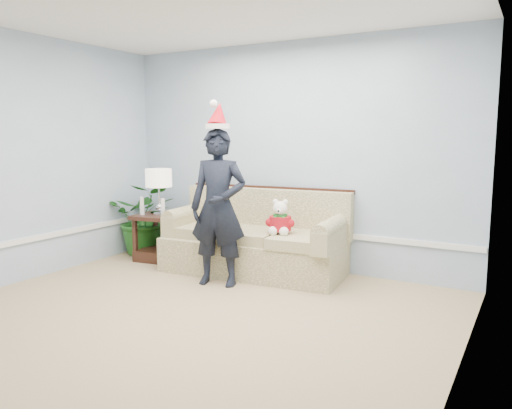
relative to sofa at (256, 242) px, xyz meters
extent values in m
cube|color=tan|center=(0.20, -2.06, -0.36)|extent=(4.50, 5.00, 0.02)
cube|color=#A4BBD1|center=(0.20, 0.45, 1.00)|extent=(4.50, 0.02, 2.70)
cube|color=#A4BBD1|center=(2.46, -2.06, 1.00)|extent=(0.02, 5.00, 2.70)
cube|color=white|center=(0.20, 0.42, 0.10)|extent=(4.48, 0.03, 0.06)
cube|color=brown|center=(0.00, -0.06, -0.15)|extent=(2.16, 1.08, 0.40)
cube|color=brown|center=(-0.65, -0.11, 0.11)|extent=(0.68, 0.77, 0.12)
cube|color=brown|center=(0.00, -0.11, 0.11)|extent=(0.68, 0.77, 0.12)
cube|color=brown|center=(0.65, -0.11, 0.11)|extent=(0.68, 0.77, 0.12)
cube|color=brown|center=(0.00, 0.28, 0.33)|extent=(2.10, 0.38, 0.56)
cube|color=black|center=(0.00, 0.35, 0.61)|extent=(2.09, 0.24, 0.05)
cube|color=brown|center=(-0.96, -0.06, 0.17)|extent=(0.26, 0.91, 0.24)
cube|color=brown|center=(0.96, -0.06, 0.17)|extent=(0.26, 0.91, 0.24)
cube|color=#391C14|center=(-1.33, -0.15, 0.22)|extent=(0.68, 0.59, 0.05)
cube|color=#391C14|center=(-1.33, -0.15, -0.28)|extent=(0.61, 0.53, 0.14)
cube|color=#391C14|center=(-1.58, -0.35, -0.05)|extent=(0.06, 0.06, 0.59)
cube|color=#391C14|center=(-1.09, -0.35, -0.05)|extent=(0.06, 0.06, 0.59)
cube|color=#391C14|center=(-1.58, 0.05, -0.05)|extent=(0.06, 0.06, 0.59)
cube|color=#391C14|center=(-1.09, 0.05, -0.05)|extent=(0.06, 0.06, 0.59)
cylinder|color=silver|center=(-1.31, -0.18, 0.26)|extent=(0.15, 0.15, 0.03)
sphere|color=silver|center=(-1.31, -0.18, 0.35)|extent=(0.09, 0.09, 0.09)
cylinder|color=silver|center=(-1.31, -0.18, 0.49)|extent=(0.02, 0.02, 0.33)
cylinder|color=beige|center=(-1.31, -0.18, 0.72)|extent=(0.33, 0.33, 0.23)
cylinder|color=silver|center=(-1.52, -0.27, 0.31)|extent=(0.06, 0.06, 0.12)
cylinder|color=white|center=(-1.52, -0.27, 0.42)|extent=(0.05, 0.05, 0.10)
cylinder|color=silver|center=(-1.18, -0.27, 0.31)|extent=(0.06, 0.06, 0.12)
cylinder|color=white|center=(-1.18, -0.27, 0.42)|extent=(0.05, 0.05, 0.10)
imported|color=#1C5B1B|center=(-1.76, 0.04, 0.13)|extent=(1.12, 1.07, 0.96)
imported|color=black|center=(-0.09, -0.65, 0.49)|extent=(0.69, 0.54, 1.67)
cylinder|color=white|center=(-0.09, -0.65, 1.34)|extent=(0.29, 0.29, 0.05)
cone|color=#B21314|center=(-0.09, -0.62, 1.47)|extent=(0.25, 0.31, 0.30)
sphere|color=white|center=(-0.09, -0.71, 1.57)|extent=(0.08, 0.08, 0.08)
sphere|color=white|center=(0.39, -0.14, 0.28)|extent=(0.23, 0.23, 0.23)
cylinder|color=#B21314|center=(0.39, -0.14, 0.28)|extent=(0.30, 0.30, 0.16)
cylinder|color=#186521|center=(0.39, -0.14, 0.37)|extent=(0.20, 0.20, 0.03)
sphere|color=white|center=(0.33, -0.24, 0.21)|extent=(0.10, 0.10, 0.10)
sphere|color=white|center=(0.45, -0.24, 0.21)|extent=(0.10, 0.10, 0.10)
sphere|color=white|center=(0.39, -0.15, 0.45)|extent=(0.16, 0.16, 0.16)
sphere|color=black|center=(0.39, -0.24, 0.44)|extent=(0.02, 0.02, 0.02)
sphere|color=white|center=(0.33, -0.14, 0.52)|extent=(0.06, 0.06, 0.06)
sphere|color=white|center=(0.44, -0.14, 0.52)|extent=(0.06, 0.06, 0.06)
camera|label=1|loc=(2.85, -5.00, 1.25)|focal=35.00mm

